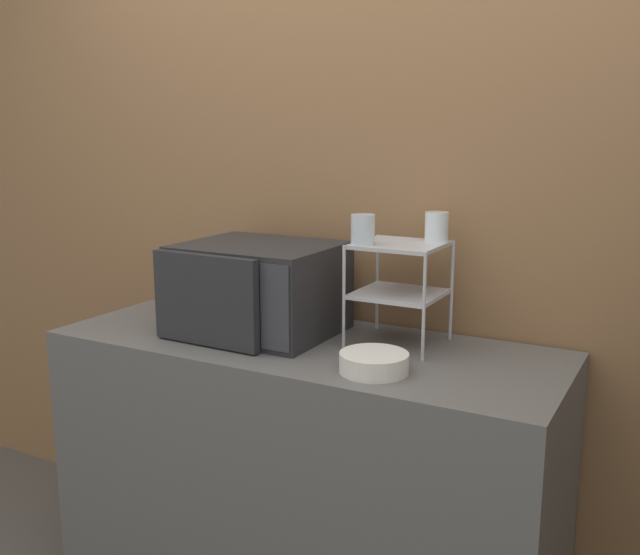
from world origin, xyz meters
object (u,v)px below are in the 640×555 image
Objects in this scene: microwave at (257,289)px; dish_rack at (399,271)px; glass_back_right at (437,227)px; glass_front_left at (363,229)px; bowl at (374,363)px.

microwave is 0.47m from dish_rack.
glass_front_left is at bearing -135.89° from glass_back_right.
microwave is at bearing -177.07° from glass_front_left.
glass_back_right is 0.47× the size of bowl.
glass_back_right is (0.54, 0.18, 0.22)m from microwave.
glass_back_right is (0.08, 0.08, 0.13)m from dish_rack.
microwave is 1.54× the size of dish_rack.
dish_rack is 1.66× the size of bowl.
glass_front_left is 0.41m from bowl.
bowl is at bearing -19.80° from microwave.
bowl is at bearing -96.09° from glass_back_right.
glass_back_right is at bearing 18.88° from microwave.
bowl is (-0.04, -0.36, -0.33)m from glass_back_right.
glass_front_left is 1.00× the size of glass_back_right.
dish_rack reaches higher than microwave.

